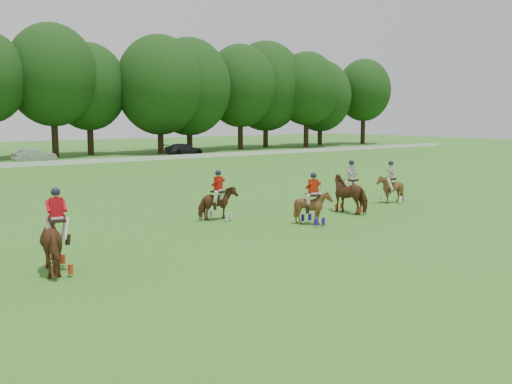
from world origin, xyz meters
TOP-DOWN VIEW (x-y plane):
  - ground at (0.00, 0.00)m, footprint 180.00×180.00m
  - boundary_rail at (0.00, 38.00)m, footprint 120.00×0.10m
  - car_mid at (2.81, 42.50)m, footprint 4.13×1.90m
  - car_right at (19.20, 42.50)m, footprint 4.62×2.04m
  - polo_red_a at (-7.74, 2.00)m, footprint 1.35×2.22m
  - polo_red_b at (0.44, 6.20)m, footprint 1.79×1.68m
  - polo_red_c at (3.01, 3.00)m, footprint 1.38×1.50m
  - polo_stripe_a at (6.39, 4.14)m, footprint 1.34×2.21m
  - polo_stripe_b at (10.16, 5.00)m, footprint 1.72×1.76m
  - polo_ball at (1.90, 2.36)m, footprint 0.09×0.09m

SIDE VIEW (x-z plane):
  - ground at x=0.00m, z-range 0.00..0.00m
  - polo_ball at x=1.90m, z-range 0.00..0.09m
  - boundary_rail at x=0.00m, z-range 0.00..0.44m
  - car_mid at x=2.81m, z-range 0.00..1.31m
  - car_right at x=19.20m, z-range 0.00..1.32m
  - polo_red_b at x=0.44m, z-range -0.59..2.11m
  - polo_red_c at x=3.01m, z-range -0.32..1.85m
  - polo_stripe_b at x=10.16m, z-range -0.32..1.86m
  - polo_stripe_a at x=6.39m, z-range -0.32..2.13m
  - polo_red_a at x=-7.74m, z-range -0.32..2.13m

